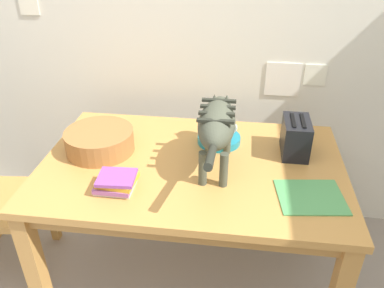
# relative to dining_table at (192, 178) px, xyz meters

# --- Properties ---
(wall_rear) EXTENTS (4.52, 0.11, 2.50)m
(wall_rear) POSITION_rel_dining_table_xyz_m (-0.11, 0.67, 0.59)
(wall_rear) COLOR silver
(wall_rear) RESTS_ON ground_plane
(dining_table) EXTENTS (1.38, 0.89, 0.74)m
(dining_table) POSITION_rel_dining_table_xyz_m (0.00, 0.00, 0.00)
(dining_table) COLOR #C18843
(dining_table) RESTS_ON ground_plane
(cat) EXTENTS (0.16, 0.68, 0.30)m
(cat) POSITION_rel_dining_table_xyz_m (0.11, -0.00, 0.30)
(cat) COLOR #464A3B
(cat) RESTS_ON dining_table
(saucer_bowl) EXTENTS (0.21, 0.21, 0.03)m
(saucer_bowl) POSITION_rel_dining_table_xyz_m (0.11, 0.20, 0.10)
(saucer_bowl) COLOR teal
(saucer_bowl) RESTS_ON dining_table
(coffee_mug) EXTENTS (0.13, 0.09, 0.09)m
(coffee_mug) POSITION_rel_dining_table_xyz_m (0.11, 0.20, 0.17)
(coffee_mug) COLOR white
(coffee_mug) RESTS_ON saucer_bowl
(magazine) EXTENTS (0.29, 0.26, 0.01)m
(magazine) POSITION_rel_dining_table_xyz_m (0.51, -0.19, 0.09)
(magazine) COLOR #4E9A55
(magazine) RESTS_ON dining_table
(book_stack) EXTENTS (0.17, 0.15, 0.07)m
(book_stack) POSITION_rel_dining_table_xyz_m (-0.28, -0.24, 0.12)
(book_stack) COLOR silver
(book_stack) RESTS_ON dining_table
(wicker_basket) EXTENTS (0.33, 0.33, 0.11)m
(wicker_basket) POSITION_rel_dining_table_xyz_m (-0.45, 0.05, 0.14)
(wicker_basket) COLOR #9F6836
(wicker_basket) RESTS_ON dining_table
(toaster) EXTENTS (0.12, 0.20, 0.18)m
(toaster) POSITION_rel_dining_table_xyz_m (0.47, 0.15, 0.17)
(toaster) COLOR black
(toaster) RESTS_ON dining_table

